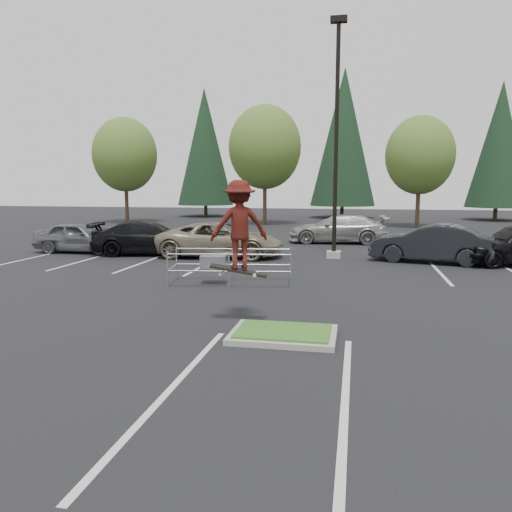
% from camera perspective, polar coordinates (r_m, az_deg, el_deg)
% --- Properties ---
extents(ground, '(120.00, 120.00, 0.00)m').
position_cam_1_polar(ground, '(10.65, 3.14, -9.28)').
color(ground, black).
rests_on(ground, ground).
extents(grass_median, '(2.20, 1.60, 0.16)m').
position_cam_1_polar(grass_median, '(10.63, 3.15, -8.88)').
color(grass_median, gray).
rests_on(grass_median, ground).
extents(stall_lines, '(22.62, 17.60, 0.01)m').
position_cam_1_polar(stall_lines, '(16.64, 1.52, -2.93)').
color(stall_lines, beige).
rests_on(stall_lines, ground).
extents(light_pole, '(0.70, 0.60, 10.12)m').
position_cam_1_polar(light_pole, '(22.13, 9.12, 11.54)').
color(light_pole, gray).
rests_on(light_pole, ground).
extents(decid_a, '(5.44, 5.44, 8.91)m').
position_cam_1_polar(decid_a, '(44.63, -14.73, 10.88)').
color(decid_a, '#38281C').
rests_on(decid_a, ground).
extents(decid_b, '(5.89, 5.89, 9.64)m').
position_cam_1_polar(decid_b, '(41.38, 1.02, 12.02)').
color(decid_b, '#38281C').
rests_on(decid_b, ground).
extents(decid_c, '(5.12, 5.12, 8.38)m').
position_cam_1_polar(decid_c, '(40.21, 18.20, 10.62)').
color(decid_c, '#38281C').
rests_on(decid_c, ground).
extents(conif_a, '(5.72, 5.72, 13.00)m').
position_cam_1_polar(conif_a, '(52.54, -5.86, 12.29)').
color(conif_a, '#38281C').
rests_on(conif_a, ground).
extents(conif_b, '(6.38, 6.38, 14.50)m').
position_cam_1_polar(conif_b, '(50.80, 9.99, 13.21)').
color(conif_b, '#38281C').
rests_on(conif_b, ground).
extents(conif_c, '(5.50, 5.50, 12.50)m').
position_cam_1_polar(conif_c, '(51.27, 26.09, 11.35)').
color(conif_c, '#38281C').
rests_on(conif_c, ground).
extents(cart_corral, '(4.07, 1.95, 1.11)m').
position_cam_1_polar(cart_corral, '(16.20, -4.43, -0.76)').
color(cart_corral, '#93969B').
rests_on(cart_corral, ground).
extents(skateboarder, '(1.50, 1.20, 2.21)m').
position_cam_1_polar(skateboarder, '(11.41, -2.02, 3.54)').
color(skateboarder, black).
rests_on(skateboarder, ground).
extents(car_l_tan, '(5.72, 2.87, 1.56)m').
position_cam_1_polar(car_l_tan, '(22.35, -4.09, 1.88)').
color(car_l_tan, gray).
rests_on(car_l_tan, ground).
extents(car_l_black, '(5.62, 3.26, 1.53)m').
position_cam_1_polar(car_l_black, '(23.67, -12.19, 2.03)').
color(car_l_black, black).
rests_on(car_l_black, ground).
extents(car_l_grey, '(4.30, 1.77, 1.46)m').
position_cam_1_polar(car_l_grey, '(25.27, -19.49, 2.04)').
color(car_l_grey, '#56585F').
rests_on(car_l_grey, ground).
extents(car_r_charc, '(5.10, 2.83, 1.59)m').
position_cam_1_polar(car_r_charc, '(21.91, 19.36, 1.37)').
color(car_r_charc, black).
rests_on(car_r_charc, ground).
extents(car_far_silver, '(5.57, 2.57, 1.57)m').
position_cam_1_polar(car_far_silver, '(28.19, 9.38, 3.09)').
color(car_far_silver, '#9D9D98').
rests_on(car_far_silver, ground).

